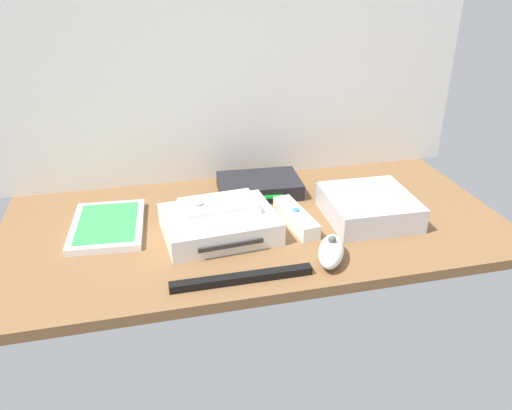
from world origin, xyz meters
TOP-DOWN VIEW (x-y plane):
  - ground_plane at (0.00, 0.00)cm, footprint 100.00×48.00cm
  - back_wall at (0.00, 24.60)cm, footprint 110.00×1.20cm
  - game_console at (-7.87, -2.80)cm, footprint 22.23×17.79cm
  - mini_computer at (22.77, -3.32)cm, footprint 17.44×17.44cm
  - game_case at (-28.93, 4.33)cm, footprint 15.02×19.99cm
  - network_router at (4.01, 13.66)cm, footprint 18.65×13.11cm
  - remote_wand at (7.54, -2.39)cm, footprint 5.44×15.14cm
  - remote_nunchuk at (9.52, -16.77)cm, footprint 8.41×10.91cm
  - remote_classic_pad at (-7.70, -1.51)cm, footprint 15.08×9.30cm
  - sensor_bar at (-7.02, -19.26)cm, footprint 24.01×1.91cm

SIDE VIEW (x-z plane):
  - ground_plane at x=0.00cm, z-range -2.00..0.00cm
  - sensor_bar at x=-7.02cm, z-range 0.00..1.40cm
  - game_case at x=-28.93cm, z-range -0.02..1.54cm
  - remote_wand at x=7.54cm, z-range -0.19..3.21cm
  - network_router at x=4.01cm, z-range 0.00..3.40cm
  - remote_nunchuk at x=9.52cm, z-range -0.51..4.59cm
  - game_console at x=-7.87cm, z-range 0.00..4.40cm
  - mini_computer at x=22.77cm, z-range -0.01..5.29cm
  - remote_classic_pad at x=-7.70cm, z-range 4.21..6.61cm
  - back_wall at x=0.00cm, z-range 0.00..64.00cm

